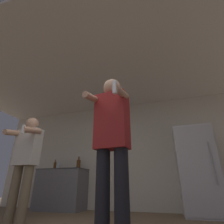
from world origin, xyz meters
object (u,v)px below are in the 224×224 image
(bottle_amber_bourbon, at_px, (79,164))
(bottle_short_whiskey, at_px, (58,166))
(person_woman_foreground, at_px, (112,141))
(bottle_brown_liquor, at_px, (55,166))
(refrigerator, at_px, (197,169))
(person_man_side, at_px, (26,157))

(bottle_amber_bourbon, bearing_deg, bottle_short_whiskey, 180.00)
(bottle_short_whiskey, height_order, person_woman_foreground, person_woman_foreground)
(bottle_brown_liquor, relative_size, bottle_short_whiskey, 1.21)
(bottle_amber_bourbon, xyz_separation_m, person_woman_foreground, (1.56, -2.27, -0.07))
(bottle_amber_bourbon, height_order, bottle_brown_liquor, bottle_amber_bourbon)
(refrigerator, bearing_deg, bottle_brown_liquor, 177.55)
(bottle_amber_bourbon, bearing_deg, person_woman_foreground, -55.50)
(refrigerator, bearing_deg, person_woman_foreground, -117.03)
(bottle_short_whiskey, bearing_deg, bottle_amber_bourbon, -0.00)
(refrigerator, height_order, person_man_side, person_man_side)
(bottle_amber_bourbon, distance_m, bottle_brown_liquor, 0.67)
(bottle_amber_bourbon, distance_m, person_woman_foreground, 2.75)
(refrigerator, relative_size, person_woman_foreground, 0.94)
(bottle_brown_liquor, xyz_separation_m, bottle_short_whiskey, (0.11, 0.00, -0.02))
(person_woman_foreground, bearing_deg, refrigerator, 62.97)
(refrigerator, xyz_separation_m, bottle_short_whiskey, (-3.21, 0.14, 0.17))
(refrigerator, bearing_deg, person_man_side, -152.48)
(refrigerator, relative_size, person_man_side, 0.98)
(refrigerator, relative_size, bottle_short_whiskey, 7.25)
(bottle_short_whiskey, xyz_separation_m, person_man_side, (0.40, -1.60, -0.02))
(refrigerator, height_order, bottle_short_whiskey, refrigerator)
(bottle_short_whiskey, distance_m, person_man_side, 1.65)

